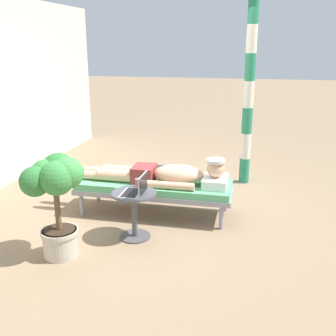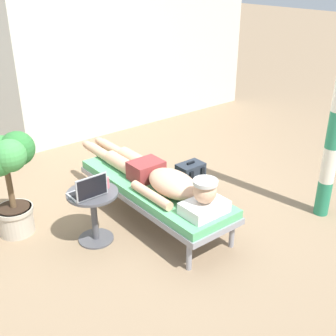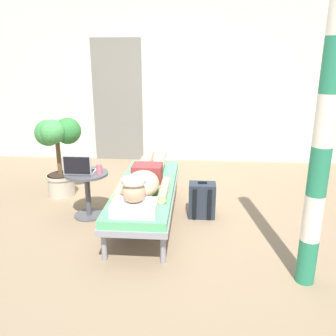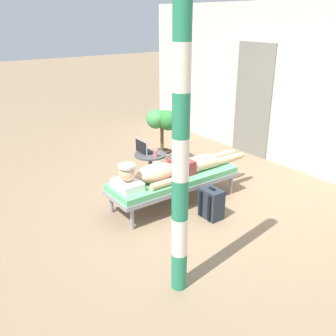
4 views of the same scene
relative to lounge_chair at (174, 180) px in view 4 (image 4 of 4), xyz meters
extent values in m
plane|color=#8C7256|center=(0.13, 0.18, -0.35)|extent=(40.00, 40.00, 0.00)
cube|color=beige|center=(0.00, 2.52, 1.00)|extent=(7.60, 0.20, 2.70)
cube|color=slate|center=(-0.80, 2.41, 0.67)|extent=(0.84, 0.03, 2.04)
cylinder|color=gray|center=(-0.27, 0.85, -0.21)|extent=(0.05, 0.05, 0.28)
cylinder|color=gray|center=(0.27, 0.85, -0.21)|extent=(0.05, 0.05, 0.28)
cylinder|color=gray|center=(-0.27, -0.85, -0.21)|extent=(0.05, 0.05, 0.28)
cylinder|color=gray|center=(0.27, -0.85, -0.21)|extent=(0.05, 0.05, 0.28)
cube|color=gray|center=(0.00, 0.00, -0.04)|extent=(0.63, 1.90, 0.06)
cube|color=#59B272|center=(0.00, 0.00, 0.03)|extent=(0.61, 1.86, 0.08)
cube|color=white|center=(0.00, -0.74, 0.13)|extent=(0.40, 0.28, 0.11)
sphere|color=#D8A884|center=(0.00, -0.74, 0.29)|extent=(0.21, 0.21, 0.21)
cylinder|color=silver|center=(0.00, -0.74, 0.38)|extent=(0.22, 0.22, 0.03)
ellipsoid|color=#D8A884|center=(0.00, -0.30, 0.19)|extent=(0.35, 0.60, 0.23)
cylinder|color=#D8A884|center=(-0.22, -0.25, 0.12)|extent=(0.09, 0.55, 0.09)
cylinder|color=#D8A884|center=(0.22, -0.25, 0.12)|extent=(0.09, 0.55, 0.09)
cube|color=maroon|center=(0.00, 0.13, 0.17)|extent=(0.33, 0.26, 0.19)
cylinder|color=#D8A884|center=(-0.08, 0.47, 0.15)|extent=(0.15, 0.42, 0.15)
cylinder|color=#D8A884|center=(-0.08, 0.90, 0.13)|extent=(0.11, 0.44, 0.11)
ellipsoid|color=#D8A884|center=(-0.08, 1.19, 0.12)|extent=(0.09, 0.20, 0.10)
cylinder|color=#D8A884|center=(0.09, 0.47, 0.15)|extent=(0.15, 0.42, 0.15)
cylinder|color=#D8A884|center=(0.09, 0.90, 0.13)|extent=(0.11, 0.44, 0.11)
ellipsoid|color=#D8A884|center=(0.09, 1.19, 0.12)|extent=(0.09, 0.20, 0.10)
cylinder|color=#4C4C51|center=(-0.67, 0.05, -0.34)|extent=(0.34, 0.34, 0.02)
cylinder|color=#4C4C51|center=(-0.67, 0.05, -0.09)|extent=(0.06, 0.06, 0.48)
cylinder|color=#4C4C51|center=(-0.67, 0.05, 0.17)|extent=(0.48, 0.48, 0.02)
cube|color=#A5A8AD|center=(-0.73, 0.05, 0.19)|extent=(0.31, 0.22, 0.02)
cube|color=black|center=(-0.73, 0.06, 0.20)|extent=(0.27, 0.15, 0.00)
cube|color=#A5A8AD|center=(-0.73, -0.07, 0.30)|extent=(0.31, 0.01, 0.21)
cube|color=black|center=(-0.73, -0.07, 0.30)|extent=(0.29, 0.00, 0.19)
cylinder|color=#D86672|center=(-0.52, 0.05, 0.23)|extent=(0.06, 0.06, 0.10)
cube|color=#262D38|center=(0.62, 0.14, -0.15)|extent=(0.30, 0.20, 0.40)
cube|color=#262D38|center=(0.62, 0.26, -0.22)|extent=(0.22, 0.04, 0.18)
cube|color=black|center=(0.54, 0.03, -0.15)|extent=(0.04, 0.02, 0.34)
cube|color=black|center=(0.70, 0.03, -0.15)|extent=(0.04, 0.02, 0.34)
cube|color=black|center=(0.62, 0.14, 0.07)|extent=(0.10, 0.02, 0.02)
cylinder|color=#BFB29E|center=(-1.22, 0.66, -0.21)|extent=(0.34, 0.34, 0.28)
cylinder|color=#BFB29E|center=(-1.22, 0.66, -0.09)|extent=(0.37, 0.37, 0.04)
cylinder|color=#332319|center=(-1.22, 0.66, -0.06)|extent=(0.31, 0.31, 0.01)
cylinder|color=brown|center=(-1.22, 0.66, 0.18)|extent=(0.06, 0.06, 0.50)
sphere|color=#2D7233|center=(-1.08, 0.69, 0.51)|extent=(0.33, 0.33, 0.33)
sphere|color=#38843D|center=(-1.19, 0.77, 0.50)|extent=(0.28, 0.28, 0.28)
sphere|color=#2D7233|center=(-1.34, 0.80, 0.47)|extent=(0.29, 0.29, 0.29)
sphere|color=#38843D|center=(-1.30, 0.59, 0.50)|extent=(0.33, 0.33, 0.33)
sphere|color=#429347|center=(-1.21, 0.52, 0.53)|extent=(0.30, 0.30, 0.30)
cylinder|color=#267F59|center=(1.45, -1.04, -0.16)|extent=(0.15, 0.15, 0.38)
cylinder|color=silver|center=(1.45, -1.04, 0.23)|extent=(0.15, 0.15, 0.38)
cylinder|color=#267F59|center=(1.45, -1.04, 0.61)|extent=(0.15, 0.15, 0.38)
cylinder|color=silver|center=(1.45, -1.04, 0.99)|extent=(0.15, 0.15, 0.38)
cylinder|color=#267F59|center=(1.45, -1.04, 1.37)|extent=(0.15, 0.15, 0.38)
cylinder|color=silver|center=(1.45, -1.04, 1.75)|extent=(0.15, 0.15, 0.38)
cylinder|color=#267F59|center=(1.45, -1.04, 2.13)|extent=(0.15, 0.15, 0.38)
camera|label=1|loc=(-4.55, -1.17, 1.70)|focal=43.52mm
camera|label=2|loc=(-2.32, -3.10, 2.10)|focal=46.15mm
camera|label=3|loc=(0.53, -3.66, 1.44)|focal=38.45mm
camera|label=4|loc=(3.80, -2.88, 2.12)|focal=40.23mm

